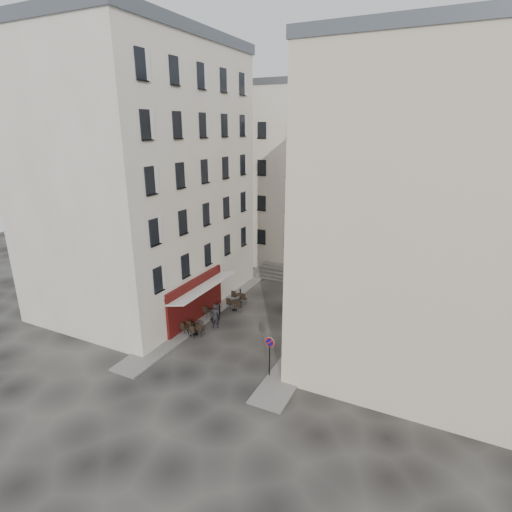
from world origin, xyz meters
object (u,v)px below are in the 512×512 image
Objects in this scene: bistro_table_b at (196,328)px; pedestrian at (215,316)px; bistro_table_a at (189,330)px; no_parking_sign at (270,349)px.

pedestrian reaches higher than bistro_table_b.
pedestrian is (1.09, 1.85, 0.48)m from bistro_table_a.
bistro_table_b is 1.73m from pedestrian.
bistro_table_b is at bearing 47.31° from bistro_table_a.
pedestrian is at bearing 152.68° from no_parking_sign.
no_parking_sign reaches higher than bistro_table_b.
bistro_table_a is 0.50m from bistro_table_b.
bistro_table_b is (-6.88, 2.37, -1.38)m from no_parking_sign.
bistro_table_a is 0.69× the size of pedestrian.
no_parking_sign is 1.38× the size of pedestrian.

